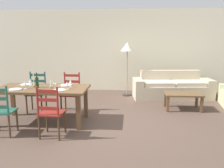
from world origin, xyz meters
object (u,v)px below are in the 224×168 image
object	(u,v)px
dining_chair_far_left	(37,92)
dining_chair_far_right	(71,93)
wine_glass_near_left	(25,83)
standing_lamp	(127,50)
dining_chair_near_left	(1,111)
coffee_cup_primary	(54,86)
dining_table	(42,92)
wine_glass_far_left	(30,81)
wine_bottle	(37,82)
couch	(172,88)
wine_glass_far_right	(70,82)
wine_glass_near_right	(67,84)
coffee_table	(183,96)
dining_chair_near_right	(51,112)

from	to	relation	value
dining_chair_far_left	dining_chair_far_right	distance (m)	0.84
wine_glass_near_left	standing_lamp	size ratio (longest dim) A/B	0.10
dining_chair_near_left	dining_chair_far_right	size ratio (longest dim) A/B	1.00
coffee_cup_primary	dining_chair_far_right	bearing A→B (deg)	77.73
dining_table	wine_glass_near_left	distance (m)	0.38
dining_table	dining_chair_near_left	world-z (taller)	dining_chair_near_left
dining_chair_far_right	wine_glass_far_left	size ratio (longest dim) A/B	5.96
dining_chair_far_left	coffee_cup_primary	distance (m)	1.05
dining_table	wine_bottle	bearing A→B (deg)	-175.49
wine_glass_far_left	coffee_cup_primary	distance (m)	0.59
standing_lamp	couch	bearing A→B (deg)	-7.84
dining_chair_far_left	wine_glass_near_left	distance (m)	0.96
dining_chair_near_left	couch	size ratio (longest dim) A/B	0.41
wine_glass_far_right	wine_glass_near_right	bearing A→B (deg)	-91.62
dining_chair_near_left	dining_chair_far_right	distance (m)	1.76
wine_glass_far_left	coffee_table	world-z (taller)	wine_glass_far_left
couch	dining_chair_far_left	bearing A→B (deg)	-154.97
wine_bottle	coffee_table	bearing A→B (deg)	19.57
dining_table	dining_chair_near_right	xyz separation A→B (m)	(0.44, -0.78, -0.19)
couch	dining_chair_near_left	bearing A→B (deg)	-138.63
dining_chair_far_right	coffee_table	world-z (taller)	dining_chair_far_right
dining_chair_near_left	coffee_cup_primary	bearing A→B (deg)	45.77
wine_glass_near_left	coffee_table	bearing A→B (deg)	20.50
dining_chair_far_right	wine_glass_far_right	bearing A→B (deg)	-75.79
dining_table	coffee_table	distance (m)	3.37
wine_glass_near_right	couch	xyz separation A→B (m)	(2.51, 2.49, -0.57)
dining_chair_far_left	wine_glass_near_right	bearing A→B (deg)	-41.04
wine_glass_far_right	standing_lamp	bearing A→B (deg)	64.52
dining_chair_near_right	dining_chair_far_right	bearing A→B (deg)	90.45
coffee_cup_primary	standing_lamp	distance (m)	3.01
couch	dining_chair_near_right	bearing A→B (deg)	-130.00
dining_table	coffee_cup_primary	bearing A→B (deg)	-0.18
standing_lamp	wine_glass_far_left	bearing A→B (deg)	-130.29
dining_chair_far_left	standing_lamp	size ratio (longest dim) A/B	0.59
wine_bottle	coffee_cup_primary	bearing A→B (deg)	1.07
wine_glass_far_left	couch	distance (m)	4.08
dining_chair_far_left	wine_glass_far_right	bearing A→B (deg)	-31.37
dining_table	dining_chair_near_right	bearing A→B (deg)	-60.74
wine_glass_near_left	couch	xyz separation A→B (m)	(3.37, 2.51, -0.57)
dining_table	couch	world-z (taller)	couch
dining_chair_far_left	standing_lamp	world-z (taller)	standing_lamp
dining_chair_far_right	wine_bottle	world-z (taller)	wine_bottle
wine_bottle	coffee_cup_primary	world-z (taller)	wine_bottle
dining_chair_near_left	wine_glass_far_left	size ratio (longest dim) A/B	5.96
dining_chair_near_right	wine_bottle	xyz separation A→B (m)	(-0.53, 0.77, 0.39)
dining_chair_near_left	dining_chair_near_right	world-z (taller)	same
dining_chair_far_left	wine_glass_far_right	size ratio (longest dim) A/B	5.96
dining_chair_near_right	wine_glass_far_left	xyz separation A→B (m)	(-0.74, 0.93, 0.38)
dining_chair_far_right	wine_glass_far_left	distance (m)	1.01
coffee_cup_primary	standing_lamp	xyz separation A→B (m)	(1.47, 2.55, 0.62)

